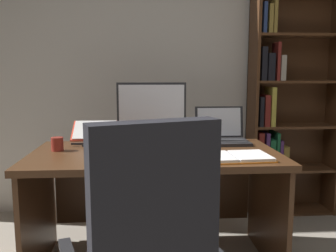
{
  "coord_description": "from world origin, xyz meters",
  "views": [
    {
      "loc": [
        -0.17,
        -0.95,
        1.24
      ],
      "look_at": [
        -0.02,
        1.21,
        0.92
      ],
      "focal_mm": 38.34,
      "sensor_mm": 36.0,
      "label": 1
    }
  ],
  "objects_px": {
    "desk": "(155,180)",
    "computer_mouse": "(102,156)",
    "notepad": "(187,151)",
    "coffee_mug": "(57,144)",
    "open_binder": "(233,157)",
    "reading_stand_with_book": "(95,133)",
    "bookshelf": "(283,114)",
    "keyboard": "(154,156)",
    "monitor": "(152,113)",
    "pen": "(190,150)",
    "laptop": "(222,135)"
  },
  "relations": [
    {
      "from": "bookshelf",
      "to": "pen",
      "type": "height_order",
      "value": "bookshelf"
    },
    {
      "from": "desk",
      "to": "reading_stand_with_book",
      "type": "bearing_deg",
      "value": 149.48
    },
    {
      "from": "monitor",
      "to": "keyboard",
      "type": "distance_m",
      "value": 0.49
    },
    {
      "from": "bookshelf",
      "to": "keyboard",
      "type": "bearing_deg",
      "value": -139.48
    },
    {
      "from": "notepad",
      "to": "bookshelf",
      "type": "bearing_deg",
      "value": 41.9
    },
    {
      "from": "monitor",
      "to": "reading_stand_with_book",
      "type": "bearing_deg",
      "value": 172.87
    },
    {
      "from": "bookshelf",
      "to": "coffee_mug",
      "type": "relative_size",
      "value": 22.56
    },
    {
      "from": "bookshelf",
      "to": "laptop",
      "type": "relative_size",
      "value": 5.49
    },
    {
      "from": "reading_stand_with_book",
      "to": "open_binder",
      "type": "distance_m",
      "value": 1.02
    },
    {
      "from": "laptop",
      "to": "keyboard",
      "type": "height_order",
      "value": "laptop"
    },
    {
      "from": "monitor",
      "to": "pen",
      "type": "bearing_deg",
      "value": -51.71
    },
    {
      "from": "monitor",
      "to": "desk",
      "type": "bearing_deg",
      "value": -86.04
    },
    {
      "from": "computer_mouse",
      "to": "coffee_mug",
      "type": "height_order",
      "value": "coffee_mug"
    },
    {
      "from": "keyboard",
      "to": "open_binder",
      "type": "distance_m",
      "value": 0.46
    },
    {
      "from": "laptop",
      "to": "coffee_mug",
      "type": "height_order",
      "value": "laptop"
    },
    {
      "from": "desk",
      "to": "computer_mouse",
      "type": "bearing_deg",
      "value": -141.77
    },
    {
      "from": "reading_stand_with_book",
      "to": "coffee_mug",
      "type": "height_order",
      "value": "reading_stand_with_book"
    },
    {
      "from": "monitor",
      "to": "notepad",
      "type": "bearing_deg",
      "value": -54.16
    },
    {
      "from": "bookshelf",
      "to": "reading_stand_with_book",
      "type": "bearing_deg",
      "value": -162.19
    },
    {
      "from": "bookshelf",
      "to": "keyboard",
      "type": "distance_m",
      "value": 1.54
    },
    {
      "from": "bookshelf",
      "to": "open_binder",
      "type": "height_order",
      "value": "bookshelf"
    },
    {
      "from": "notepad",
      "to": "coffee_mug",
      "type": "bearing_deg",
      "value": 173.0
    },
    {
      "from": "monitor",
      "to": "keyboard",
      "type": "xyz_separation_m",
      "value": [
        0.0,
        -0.44,
        -0.2
      ]
    },
    {
      "from": "coffee_mug",
      "to": "monitor",
      "type": "bearing_deg",
      "value": 17.93
    },
    {
      "from": "monitor",
      "to": "notepad",
      "type": "xyz_separation_m",
      "value": [
        0.22,
        -0.3,
        -0.21
      ]
    },
    {
      "from": "open_binder",
      "to": "bookshelf",
      "type": "bearing_deg",
      "value": 52.23
    },
    {
      "from": "open_binder",
      "to": "pen",
      "type": "height_order",
      "value": "open_binder"
    },
    {
      "from": "desk",
      "to": "notepad",
      "type": "distance_m",
      "value": 0.31
    },
    {
      "from": "bookshelf",
      "to": "computer_mouse",
      "type": "xyz_separation_m",
      "value": [
        -1.47,
        -1.0,
        -0.12
      ]
    },
    {
      "from": "monitor",
      "to": "computer_mouse",
      "type": "bearing_deg",
      "value": -124.16
    },
    {
      "from": "notepad",
      "to": "computer_mouse",
      "type": "bearing_deg",
      "value": -164.41
    },
    {
      "from": "reading_stand_with_book",
      "to": "open_binder",
      "type": "xyz_separation_m",
      "value": [
        0.86,
        -0.54,
        -0.06
      ]
    },
    {
      "from": "bookshelf",
      "to": "coffee_mug",
      "type": "bearing_deg",
      "value": -157.05
    },
    {
      "from": "desk",
      "to": "monitor",
      "type": "height_order",
      "value": "monitor"
    },
    {
      "from": "open_binder",
      "to": "notepad",
      "type": "relative_size",
      "value": 2.15
    },
    {
      "from": "reading_stand_with_book",
      "to": "notepad",
      "type": "height_order",
      "value": "reading_stand_with_book"
    },
    {
      "from": "desk",
      "to": "monitor",
      "type": "distance_m",
      "value": 0.47
    },
    {
      "from": "open_binder",
      "to": "pen",
      "type": "xyz_separation_m",
      "value": [
        -0.22,
        0.19,
        0.0
      ]
    },
    {
      "from": "computer_mouse",
      "to": "monitor",
      "type": "bearing_deg",
      "value": 55.84
    },
    {
      "from": "monitor",
      "to": "computer_mouse",
      "type": "height_order",
      "value": "monitor"
    },
    {
      "from": "laptop",
      "to": "reading_stand_with_book",
      "type": "xyz_separation_m",
      "value": [
        -0.9,
        0.05,
        0.02
      ]
    },
    {
      "from": "pen",
      "to": "coffee_mug",
      "type": "bearing_deg",
      "value": 173.17
    },
    {
      "from": "desk",
      "to": "reading_stand_with_book",
      "type": "relative_size",
      "value": 4.83
    },
    {
      "from": "monitor",
      "to": "coffee_mug",
      "type": "height_order",
      "value": "monitor"
    },
    {
      "from": "desk",
      "to": "pen",
      "type": "xyz_separation_m",
      "value": [
        0.22,
        -0.1,
        0.22
      ]
    },
    {
      "from": "open_binder",
      "to": "monitor",
      "type": "bearing_deg",
      "value": 129.2
    },
    {
      "from": "open_binder",
      "to": "coffee_mug",
      "type": "relative_size",
      "value": 5.22
    },
    {
      "from": "laptop",
      "to": "coffee_mug",
      "type": "relative_size",
      "value": 4.11
    },
    {
      "from": "notepad",
      "to": "pen",
      "type": "xyz_separation_m",
      "value": [
        0.02,
        0.0,
        0.01
      ]
    },
    {
      "from": "desk",
      "to": "open_binder",
      "type": "distance_m",
      "value": 0.58
    }
  ]
}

